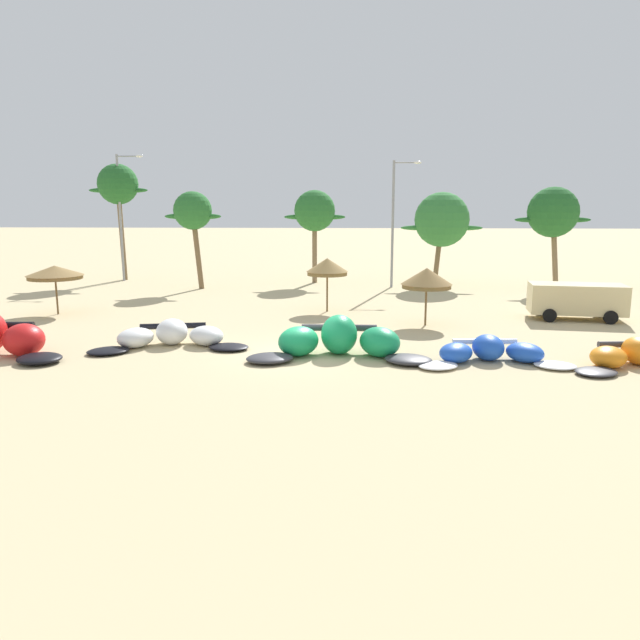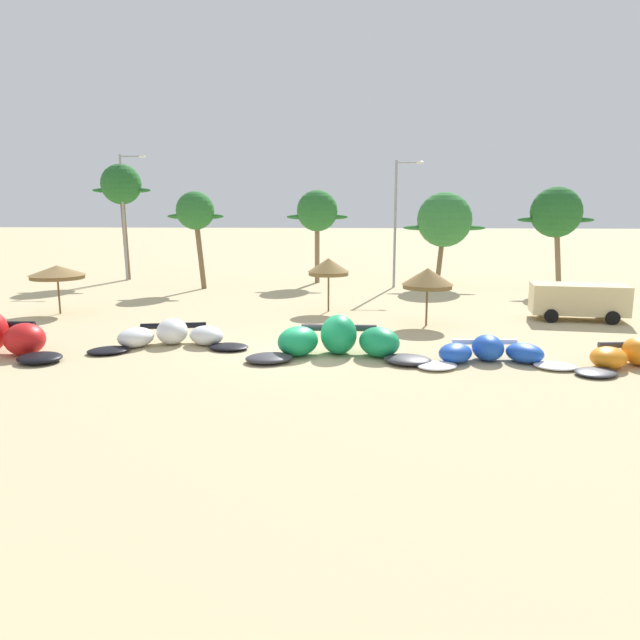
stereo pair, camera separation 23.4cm
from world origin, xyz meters
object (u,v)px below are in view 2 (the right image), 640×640
Objects in this scene: palm_center_right at (556,213)px; lamppost_west at (125,211)px; kite_left at (171,336)px; kite_center at (490,353)px; palm_leftmost at (121,186)px; beach_umbrella_near_van at (57,272)px; palm_left_of_gap at (317,212)px; parked_van at (576,299)px; beach_umbrella_near_palms at (428,278)px; kite_left_of_center at (338,341)px; lamppost_west_center at (398,217)px; palm_center_left at (444,220)px; palm_left at (195,212)px; beach_umbrella_middle at (329,267)px.

palm_center_right is 31.37m from lamppost_west.
kite_left is 12.89m from kite_center.
beach_umbrella_near_van is at bearing -82.04° from palm_leftmost.
kite_left is at bearing -102.48° from palm_left_of_gap.
palm_left_of_gap reaches higher than parked_van.
beach_umbrella_near_van is 0.31× the size of lamppost_west.
beach_umbrella_near_palms is 17.73m from palm_left_of_gap.
palm_leftmost is at bearing 126.52° from kite_left_of_center.
lamppost_west_center is at bearing 32.34° from beach_umbrella_near_van.
kite_center is at bearing -46.27° from palm_leftmost.
parked_van is 14.70m from palm_center_left.
kite_left_of_center is 14.53m from parked_van.
kite_center is 25.79m from palm_left.
palm_left is at bearing -34.49° from palm_leftmost.
kite_left_of_center is 2.61× the size of beach_umbrella_near_palms.
palm_center_left is at bearing -4.55° from palm_leftmost.
palm_center_left is at bearing 9.32° from palm_left.
kite_left is 0.94× the size of palm_center_right.
beach_umbrella_middle reaches higher than kite_center.
kite_left_of_center is at bearing -53.48° from palm_leftmost.
palm_left is 17.67m from palm_center_left.
kite_left_of_center is 0.83× the size of lamppost_west_center.
beach_umbrella_near_palms is 14.23m from lamppost_west_center.
kite_left is 18.49m from palm_left.
palm_leftmost is (-2.13, 15.22, 4.96)m from beach_umbrella_near_van.
parked_van is 0.51× the size of lamppost_west.
beach_umbrella_near_palms is at bearing 57.23° from kite_left_of_center.
palm_center_left is at bearing 21.39° from lamppost_west_center.
kite_center is 21.57m from lamppost_west_center.
palm_leftmost is 1.29× the size of palm_left_of_gap.
lamppost_west_center is at bearing -8.91° from palm_leftmost.
palm_center_left is (7.80, 11.64, 2.24)m from beach_umbrella_middle.
lamppost_west reaches higher than beach_umbrella_near_van.
palm_left_of_gap is (8.17, 3.81, -0.01)m from palm_left.
lamppost_west_center is (10.53, 19.01, 4.55)m from kite_left.
palm_left is (6.99, -4.80, -1.92)m from palm_leftmost.
parked_van is at bearing 14.11° from beach_umbrella_near_palms.
palm_center_right reaches higher than kite_left.
beach_umbrella_near_van is 14.58m from beach_umbrella_middle.
palm_leftmost is at bearing 145.51° from palm_left.
palm_left_of_gap reaches higher than kite_center.
beach_umbrella_near_palms reaches higher than kite_left_of_center.
lamppost_west_center reaches higher than palm_center_right.
kite_center is at bearing -58.34° from beach_umbrella_middle.
beach_umbrella_middle is (-6.58, 10.66, 2.11)m from kite_center.
lamppost_west reaches higher than kite_left_of_center.
lamppost_west_center is (5.82, -2.29, -0.32)m from palm_left_of_gap.
kite_left is 25.06m from palm_center_left.
kite_left_of_center is 1.07× the size of palm_left_of_gap.
kite_left_of_center is 0.83× the size of palm_leftmost.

